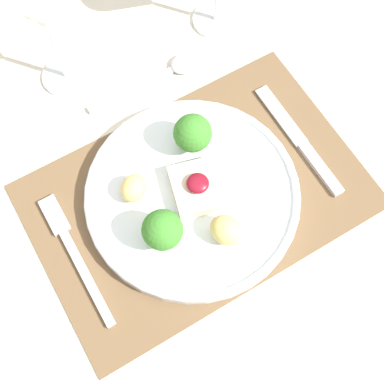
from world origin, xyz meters
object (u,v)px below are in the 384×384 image
Objects in this scene: fork at (72,250)px; wine_glass_far at (44,14)px; spoon at (169,71)px; dinner_plate at (191,193)px; knife at (304,146)px.

wine_glass_far is at bearing 65.93° from fork.
dinner_plate is at bearing -109.90° from spoon.
dinner_plate is 1.48× the size of fork.
fork is 0.31m from wine_glass_far.
dinner_plate reaches higher than spoon.
fork is at bearing -113.58° from wine_glass_far.
dinner_plate is 0.31m from wine_glass_far.
wine_glass_far reaches higher than fork.
wine_glass_far is at bearing 153.43° from spoon.
wine_glass_far reaches higher than knife.
spoon is (0.08, 0.20, -0.01)m from dinner_plate.
fork is at bearing 175.19° from dinner_plate.
fork is 1.04× the size of wine_glass_far.
knife is (0.36, -0.03, 0.00)m from fork.
wine_glass_far is (-0.14, 0.07, 0.14)m from spoon.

